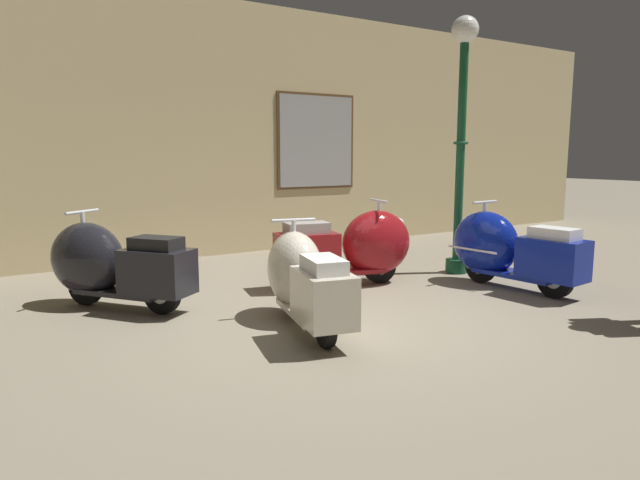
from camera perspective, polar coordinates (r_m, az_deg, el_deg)
The scene contains 7 objects.
ground_plane at distance 5.29m, azimuth 2.83°, elevation -8.36°, with size 60.00×60.00×0.00m, color gray.
showroom_back_wall at distance 8.70m, azimuth -12.75°, elevation 10.91°, with size 18.00×0.24×3.83m.
scooter_0 at distance 6.07m, azimuth -20.75°, elevation -2.31°, with size 1.35×1.57×0.99m.
scooter_1 at distance 5.09m, azimuth -1.77°, elevation -3.96°, with size 0.79×1.62×0.95m.
scooter_2 at distance 6.66m, azimuth 3.66°, elevation -0.69°, with size 1.73×0.80×1.02m.
scooter_3 at distance 6.89m, azimuth 18.24°, elevation -0.86°, with size 0.64×1.68×1.00m.
lamppost at distance 7.51m, azimuth 14.23°, elevation 11.85°, with size 0.34×0.34×3.25m.
Camera 1 is at (-2.90, -4.14, 1.56)m, focal length 31.45 mm.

